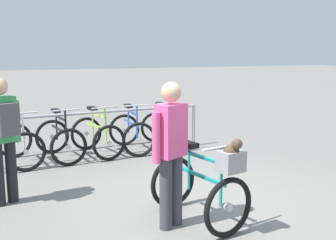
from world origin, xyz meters
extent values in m
plane|color=slate|center=(0.00, 0.00, 0.00)|extent=(80.00, 80.00, 0.00)
cylinder|color=#99999E|center=(1.41, 3.05, 0.42)|extent=(0.06, 0.06, 0.85)
cylinder|color=#99999E|center=(-0.52, 2.92, 0.85)|extent=(3.84, 0.31, 0.05)
torus|color=black|center=(-2.10, 3.50, 0.33)|extent=(0.67, 0.18, 0.66)
cylinder|color=#B7B7BC|center=(-2.10, 3.50, 0.33)|extent=(0.09, 0.07, 0.08)
torus|color=black|center=(-1.96, 2.49, 0.33)|extent=(0.67, 0.18, 0.66)
cylinder|color=#B7B7BC|center=(-1.96, 2.49, 0.33)|extent=(0.09, 0.07, 0.08)
cube|color=silver|center=(-2.03, 3.00, 0.56)|extent=(0.16, 0.91, 0.04)
cube|color=silver|center=(-2.02, 2.95, 0.78)|extent=(0.12, 0.61, 0.04)
cylinder|color=silver|center=(-2.05, 3.18, 0.60)|extent=(0.03, 0.03, 0.55)
cube|color=black|center=(-2.05, 3.18, 0.88)|extent=(0.15, 0.25, 0.06)
cylinder|color=silver|center=(-1.98, 2.61, 0.65)|extent=(0.03, 0.03, 0.63)
cylinder|color=#B7B7BC|center=(-1.98, 2.61, 0.96)|extent=(0.52, 0.10, 0.03)
torus|color=black|center=(-1.40, 3.55, 0.33)|extent=(0.66, 0.17, 0.66)
cylinder|color=#B7B7BC|center=(-1.40, 3.55, 0.33)|extent=(0.09, 0.07, 0.08)
torus|color=black|center=(-1.26, 2.54, 0.33)|extent=(0.66, 0.17, 0.66)
cylinder|color=#B7B7BC|center=(-1.26, 2.54, 0.33)|extent=(0.09, 0.07, 0.08)
cube|color=black|center=(-1.33, 3.04, 0.56)|extent=(0.16, 0.91, 0.04)
cube|color=black|center=(-1.32, 2.99, 0.78)|extent=(0.12, 0.61, 0.04)
cylinder|color=black|center=(-1.36, 3.23, 0.60)|extent=(0.03, 0.03, 0.55)
cube|color=black|center=(-1.36, 3.23, 0.88)|extent=(0.15, 0.25, 0.06)
cylinder|color=black|center=(-1.28, 2.66, 0.65)|extent=(0.03, 0.03, 0.63)
cylinder|color=#B7B7BC|center=(-1.28, 2.66, 0.96)|extent=(0.52, 0.10, 0.03)
torus|color=black|center=(-0.73, 3.59, 0.33)|extent=(0.66, 0.20, 0.66)
cylinder|color=#B7B7BC|center=(-0.73, 3.59, 0.33)|extent=(0.09, 0.08, 0.08)
torus|color=black|center=(-0.53, 2.59, 0.33)|extent=(0.66, 0.20, 0.66)
cylinder|color=#B7B7BC|center=(-0.53, 2.59, 0.33)|extent=(0.09, 0.08, 0.08)
cube|color=#9ED14C|center=(-0.63, 3.09, 0.56)|extent=(0.22, 0.91, 0.04)
cube|color=#9ED14C|center=(-0.62, 3.04, 0.78)|extent=(0.16, 0.61, 0.04)
cylinder|color=#9ED14C|center=(-0.67, 3.27, 0.60)|extent=(0.03, 0.03, 0.55)
cube|color=black|center=(-0.67, 3.27, 0.88)|extent=(0.16, 0.26, 0.06)
cylinder|color=#9ED14C|center=(-0.56, 2.71, 0.65)|extent=(0.03, 0.03, 0.63)
cylinder|color=#B7B7BC|center=(-0.56, 2.71, 0.96)|extent=(0.52, 0.13, 0.03)
torus|color=black|center=(0.08, 3.65, 0.33)|extent=(0.66, 0.10, 0.66)
cylinder|color=#B7B7BC|center=(0.08, 3.65, 0.33)|extent=(0.08, 0.06, 0.08)
torus|color=black|center=(0.05, 2.63, 0.33)|extent=(0.66, 0.10, 0.66)
cylinder|color=#B7B7BC|center=(0.05, 2.63, 0.33)|extent=(0.08, 0.06, 0.08)
cube|color=#2D56B7|center=(0.07, 3.14, 0.56)|extent=(0.06, 0.92, 0.04)
cube|color=#2D56B7|center=(0.07, 3.09, 0.78)|extent=(0.05, 0.61, 0.04)
cylinder|color=#2D56B7|center=(0.07, 3.32, 0.60)|extent=(0.03, 0.03, 0.55)
cube|color=black|center=(0.07, 3.32, 0.88)|extent=(0.13, 0.24, 0.06)
cylinder|color=#2D56B7|center=(0.06, 2.75, 0.65)|extent=(0.03, 0.03, 0.63)
cylinder|color=#B7B7BC|center=(0.06, 2.75, 0.96)|extent=(0.52, 0.04, 0.03)
torus|color=black|center=(0.80, 3.69, 0.33)|extent=(0.66, 0.11, 0.66)
cylinder|color=#B7B7BC|center=(0.80, 3.69, 0.33)|extent=(0.08, 0.07, 0.08)
torus|color=black|center=(0.73, 2.67, 0.33)|extent=(0.66, 0.11, 0.66)
cylinder|color=#B7B7BC|center=(0.73, 2.67, 0.33)|extent=(0.08, 0.07, 0.08)
cube|color=orange|center=(0.77, 3.18, 0.56)|extent=(0.09, 0.92, 0.04)
cube|color=orange|center=(0.76, 3.13, 0.78)|extent=(0.07, 0.61, 0.04)
cylinder|color=orange|center=(0.78, 3.37, 0.60)|extent=(0.03, 0.03, 0.55)
cube|color=black|center=(0.78, 3.37, 0.88)|extent=(0.13, 0.25, 0.06)
cylinder|color=orange|center=(0.74, 2.80, 0.65)|extent=(0.03, 0.03, 0.63)
cylinder|color=#B7B7BC|center=(0.74, 2.80, 0.96)|extent=(0.52, 0.06, 0.03)
torus|color=black|center=(-0.37, 0.13, 0.33)|extent=(0.66, 0.18, 0.66)
cylinder|color=#B7B7BC|center=(-0.37, 0.13, 0.33)|extent=(0.09, 0.07, 0.08)
torus|color=black|center=(-0.17, -0.87, 0.33)|extent=(0.66, 0.18, 0.66)
cylinder|color=#B7B7BC|center=(-0.17, -0.87, 0.33)|extent=(0.09, 0.07, 0.08)
cube|color=teal|center=(-0.27, -0.37, 0.56)|extent=(0.21, 0.91, 0.04)
cube|color=teal|center=(-0.26, -0.42, 0.78)|extent=(0.15, 0.61, 0.04)
cylinder|color=teal|center=(-0.30, -0.19, 0.60)|extent=(0.03, 0.03, 0.55)
cube|color=black|center=(-0.30, -0.19, 0.88)|extent=(0.16, 0.26, 0.06)
cylinder|color=teal|center=(-0.20, -0.75, 0.65)|extent=(0.03, 0.03, 0.63)
cylinder|color=#B7B7BC|center=(-0.20, -0.75, 0.96)|extent=(0.52, 0.13, 0.03)
cube|color=gray|center=(-0.17, -0.89, 0.84)|extent=(0.29, 0.25, 0.22)
ellipsoid|color=#4C3828|center=(-0.17, -0.89, 0.94)|extent=(0.21, 0.19, 0.16)
sphere|color=#4C3828|center=(-0.15, -0.97, 1.04)|extent=(0.11, 0.11, 0.11)
cylinder|color=#383842|center=(-0.70, -0.43, 0.41)|extent=(0.14, 0.14, 0.82)
cylinder|color=#383842|center=(-0.54, -0.35, 0.41)|extent=(0.14, 0.14, 0.82)
cube|color=#E54C8C|center=(-0.62, -0.39, 1.11)|extent=(0.39, 0.33, 0.58)
cylinder|color=#E54C8C|center=(-0.83, -0.47, 1.06)|extent=(0.09, 0.09, 0.55)
cylinder|color=#E54C8C|center=(-0.43, -0.27, 1.06)|extent=(0.09, 0.09, 0.55)
sphere|color=tan|center=(-0.62, -0.39, 1.53)|extent=(0.22, 0.22, 0.22)
cylinder|color=black|center=(-2.23, 1.14, 0.41)|extent=(0.14, 0.14, 0.82)
cube|color=#338C4C|center=(-2.31, 1.10, 1.11)|extent=(0.39, 0.33, 0.58)
cylinder|color=#338C4C|center=(-2.13, 1.22, 1.06)|extent=(0.09, 0.09, 0.55)
cube|color=#3F3F44|center=(-2.24, 0.95, 1.13)|extent=(0.30, 0.24, 0.40)
camera|label=1|loc=(-2.36, -4.32, 1.97)|focal=43.02mm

